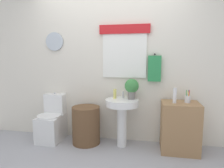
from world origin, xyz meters
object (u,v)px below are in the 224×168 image
at_px(wooden_cabinet, 180,127).
at_px(potted_plant, 132,87).
at_px(toothbrush_cup, 188,99).
at_px(pedestal_sink, 122,111).
at_px(soap_bottle, 115,94).
at_px(toilet, 52,122).
at_px(laundry_hamper, 86,125).
at_px(lotion_bottle, 175,95).

xyz_separation_m(wooden_cabinet, potted_plant, (-0.72, 0.06, 0.56)).
distance_m(potted_plant, toothbrush_cup, 0.82).
bearing_deg(pedestal_sink, soap_bottle, 157.38).
distance_m(toilet, potted_plant, 1.47).
bearing_deg(potted_plant, toothbrush_cup, -2.81).
bearing_deg(soap_bottle, potted_plant, 2.20).
bearing_deg(toilet, laundry_hamper, -3.09).
relative_size(pedestal_sink, soap_bottle, 5.02).
height_order(toilet, lotion_bottle, lotion_bottle).
height_order(pedestal_sink, wooden_cabinet, pedestal_sink).
distance_m(potted_plant, lotion_bottle, 0.64).
bearing_deg(toilet, lotion_bottle, -2.13).
distance_m(pedestal_sink, potted_plant, 0.40).
bearing_deg(pedestal_sink, lotion_bottle, -2.99).
relative_size(lotion_bottle, toothbrush_cup, 1.18).
relative_size(pedestal_sink, wooden_cabinet, 1.02).
bearing_deg(potted_plant, toilet, -178.83).
relative_size(pedestal_sink, toothbrush_cup, 4.02).
distance_m(soap_bottle, potted_plant, 0.28).
height_order(toilet, wooden_cabinet, toilet).
bearing_deg(toothbrush_cup, laundry_hamper, -179.25).
xyz_separation_m(soap_bottle, potted_plant, (0.26, 0.01, 0.11)).
bearing_deg(lotion_bottle, toilet, 177.87).
relative_size(potted_plant, lotion_bottle, 1.43).
relative_size(wooden_cabinet, soap_bottle, 4.93).
bearing_deg(toothbrush_cup, toilet, 179.66).
height_order(toilet, potted_plant, potted_plant).
distance_m(pedestal_sink, lotion_bottle, 0.82).
xyz_separation_m(toilet, laundry_hamper, (0.61, -0.03, 0.00)).
distance_m(toilet, laundry_hamper, 0.61).
distance_m(laundry_hamper, pedestal_sink, 0.64).
height_order(wooden_cabinet, potted_plant, potted_plant).
distance_m(toilet, lotion_bottle, 2.03).
xyz_separation_m(laundry_hamper, pedestal_sink, (0.58, 0.00, 0.26)).
distance_m(pedestal_sink, soap_bottle, 0.29).
bearing_deg(toilet, pedestal_sink, -1.58).
distance_m(soap_bottle, lotion_bottle, 0.89).
bearing_deg(toothbrush_cup, potted_plant, 177.19).
bearing_deg(toilet, soap_bottle, 0.92).
bearing_deg(toothbrush_cup, wooden_cabinet, -167.82).
relative_size(soap_bottle, lotion_bottle, 0.68).
xyz_separation_m(toilet, toothbrush_cup, (2.14, -0.01, 0.49)).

